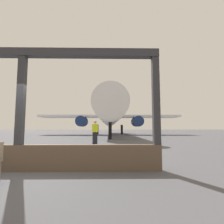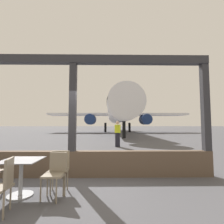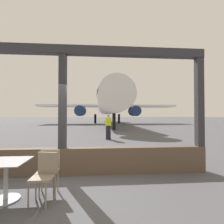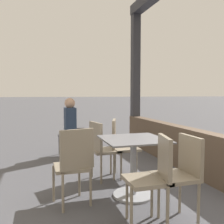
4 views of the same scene
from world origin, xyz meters
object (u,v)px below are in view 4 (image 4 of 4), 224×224
at_px(cafe_chair_aisle_left, 74,161).
at_px(cafe_chair_side_extra, 120,143).
at_px(seated_passenger, 73,125).
at_px(cafe_chair_window_left, 155,173).
at_px(dining_table, 133,163).
at_px(cafe_chair_aisle_right, 182,170).
at_px(lounge_bench, 70,138).
at_px(cafe_chair_window_right, 101,146).

relative_size(cafe_chair_aisle_left, cafe_chair_side_extra, 1.01).
relative_size(cafe_chair_aisle_left, seated_passenger, 0.75).
relative_size(cafe_chair_window_left, cafe_chair_aisle_left, 0.98).
relative_size(dining_table, cafe_chair_aisle_left, 0.85).
xyz_separation_m(cafe_chair_aisle_right, cafe_chair_side_extra, (-1.52, -0.16, -0.00)).
bearing_deg(lounge_bench, cafe_chair_side_extra, 20.62).
distance_m(cafe_chair_aisle_left, cafe_chair_side_extra, 1.21).
bearing_deg(cafe_chair_aisle_left, cafe_chair_side_extra, 135.16).
distance_m(cafe_chair_window_left, seated_passenger, 3.10).
xyz_separation_m(cafe_chair_aisle_left, seated_passenger, (-2.40, 0.33, 0.13)).
distance_m(dining_table, seated_passenger, 2.37).
bearing_deg(cafe_chair_window_left, lounge_bench, -172.04).
distance_m(dining_table, cafe_chair_window_right, 0.77).
bearing_deg(seated_passenger, dining_table, 10.88).
bearing_deg(cafe_chair_aisle_right, cafe_chair_side_extra, -174.06).
distance_m(cafe_chair_window_right, seated_passenger, 1.61).
distance_m(dining_table, cafe_chair_window_left, 0.77).
bearing_deg(cafe_chair_aisle_right, seated_passenger, -167.45).
relative_size(cafe_chair_window_right, seated_passenger, 0.72).
distance_m(lounge_bench, seated_passenger, 0.30).
bearing_deg(seated_passenger, cafe_chair_window_right, 7.39).
bearing_deg(seated_passenger, cafe_chair_side_extra, 18.72).
distance_m(cafe_chair_window_left, cafe_chair_window_right, 1.50).
relative_size(dining_table, lounge_bench, 1.64).
relative_size(cafe_chair_window_right, cafe_chair_aisle_left, 0.97).
xyz_separation_m(dining_table, cafe_chair_side_extra, (-0.77, 0.08, 0.10)).
distance_m(cafe_chair_aisle_left, cafe_chair_aisle_right, 1.21).
bearing_deg(cafe_chair_aisle_left, seated_passenger, 172.22).
relative_size(cafe_chair_aisle_left, lounge_bench, 1.93).
xyz_separation_m(dining_table, seated_passenger, (-2.32, -0.44, 0.23)).
bearing_deg(cafe_chair_window_right, cafe_chair_window_left, 6.16).
relative_size(cafe_chair_aisle_right, lounge_bench, 1.86).
bearing_deg(cafe_chair_aisle_left, cafe_chair_window_right, 146.60).
xyz_separation_m(cafe_chair_window_left, lounge_bench, (-3.10, -0.43, -0.17)).
height_order(cafe_chair_window_right, seated_passenger, seated_passenger).
distance_m(cafe_chair_window_left, lounge_bench, 3.14).
xyz_separation_m(cafe_chair_window_right, lounge_bench, (-1.61, -0.27, -0.15)).
relative_size(cafe_chair_window_left, cafe_chair_aisle_right, 1.02).
xyz_separation_m(cafe_chair_aisle_right, seated_passenger, (-3.06, -0.68, 0.13)).
bearing_deg(dining_table, cafe_chair_aisle_left, -83.83).
bearing_deg(dining_table, seated_passenger, -169.12).
bearing_deg(seated_passenger, cafe_chair_window_left, 6.80).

